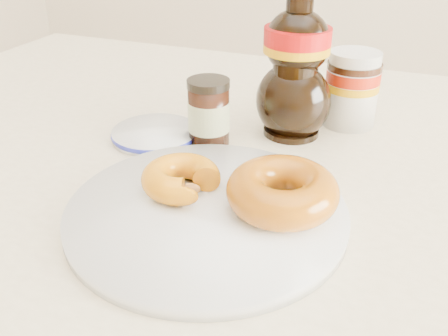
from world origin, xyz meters
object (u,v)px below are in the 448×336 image
at_px(donut_bitten, 181,178).
at_px(plate, 207,212).
at_px(donut_whole, 282,191).
at_px(blue_rim_saucer, 155,133).
at_px(dark_jar, 209,113).
at_px(nutella_jar, 352,86).
at_px(syrup_bottle, 296,64).
at_px(dining_table, 275,218).

bearing_deg(donut_bitten, plate, -46.28).
relative_size(donut_whole, blue_rim_saucer, 0.94).
relative_size(donut_whole, dark_jar, 1.28).
bearing_deg(dark_jar, nutella_jar, 39.65).
height_order(nutella_jar, syrup_bottle, syrup_bottle).
xyz_separation_m(donut_whole, blue_rim_saucer, (-0.22, 0.13, -0.03)).
height_order(syrup_bottle, dark_jar, syrup_bottle).
xyz_separation_m(dining_table, dark_jar, (-0.11, 0.02, 0.13)).
bearing_deg(donut_bitten, dining_table, 40.31).
bearing_deg(donut_bitten, blue_rim_saucer, 109.70).
distance_m(donut_bitten, nutella_jar, 0.32).
bearing_deg(plate, donut_whole, 19.78).
height_order(dining_table, plate, plate).
bearing_deg(donut_whole, blue_rim_saucer, 149.60).
xyz_separation_m(plate, donut_whole, (0.07, 0.03, 0.03)).
bearing_deg(nutella_jar, donut_whole, -94.81).
xyz_separation_m(syrup_bottle, blue_rim_saucer, (-0.17, -0.08, -0.10)).
height_order(donut_bitten, nutella_jar, nutella_jar).
xyz_separation_m(dining_table, plate, (-0.04, -0.14, 0.09)).
bearing_deg(donut_bitten, nutella_jar, 45.86).
bearing_deg(blue_rim_saucer, nutella_jar, 31.78).
relative_size(plate, nutella_jar, 2.72).
bearing_deg(donut_whole, syrup_bottle, 102.16).
bearing_deg(donut_whole, plate, -160.22).
relative_size(plate, syrup_bottle, 1.44).
height_order(dining_table, donut_bitten, donut_bitten).
distance_m(dining_table, blue_rim_saucer, 0.20).
height_order(donut_bitten, syrup_bottle, syrup_bottle).
xyz_separation_m(dining_table, syrup_bottle, (-0.01, 0.10, 0.19)).
relative_size(plate, donut_whole, 2.54).
xyz_separation_m(plate, blue_rim_saucer, (-0.15, 0.16, -0.00)).
height_order(plate, syrup_bottle, syrup_bottle).
bearing_deg(dining_table, nutella_jar, 69.24).
bearing_deg(dining_table, donut_bitten, -121.00).
relative_size(plate, donut_bitten, 3.39).
xyz_separation_m(plate, nutella_jar, (0.10, 0.31, 0.05)).
relative_size(syrup_bottle, blue_rim_saucer, 1.66).
relative_size(plate, blue_rim_saucer, 2.40).
bearing_deg(blue_rim_saucer, dining_table, -3.23).
height_order(nutella_jar, blue_rim_saucer, nutella_jar).
distance_m(donut_whole, blue_rim_saucer, 0.26).
distance_m(dining_table, syrup_bottle, 0.21).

